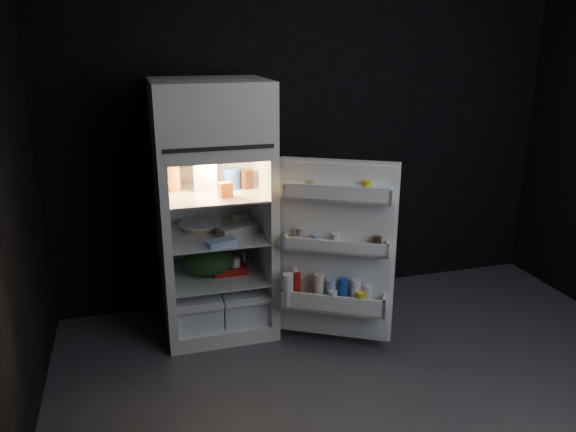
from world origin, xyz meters
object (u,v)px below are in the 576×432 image
object	(u,v)px
refrigerator	(213,200)
egg_carton	(238,230)
fridge_door	(335,255)
milk_jug	(206,172)
yogurt_tray	(230,270)

from	to	relation	value
refrigerator	egg_carton	size ratio (longest dim) A/B	6.45
fridge_door	milk_jug	xyz separation A→B (m)	(-0.74, 0.61, 0.46)
egg_carton	refrigerator	bearing A→B (deg)	119.38
refrigerator	yogurt_tray	distance (m)	0.52
fridge_door	egg_carton	world-z (taller)	fridge_door
yogurt_tray	refrigerator	bearing A→B (deg)	137.22
milk_jug	fridge_door	bearing A→B (deg)	-25.55
egg_carton	yogurt_tray	distance (m)	0.32
refrigerator	yogurt_tray	size ratio (longest dim) A/B	7.38
egg_carton	yogurt_tray	bearing A→B (deg)	121.93
milk_jug	egg_carton	bearing A→B (deg)	-29.53
milk_jug	yogurt_tray	distance (m)	0.72
refrigerator	milk_jug	bearing A→B (deg)	124.11
refrigerator	yogurt_tray	world-z (taller)	refrigerator
milk_jug	egg_carton	size ratio (longest dim) A/B	0.87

